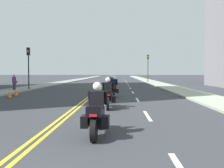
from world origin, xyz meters
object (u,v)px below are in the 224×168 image
at_px(motorcycle_2, 114,88).
at_px(traffic_cone_2, 16,92).
at_px(motorcycle_3, 111,85).
at_px(traffic_cone_1, 10,93).
at_px(motorcycle_0, 97,114).
at_px(traffic_light_near, 28,61).
at_px(traffic_light_far, 148,63).
at_px(pedestrian_2, 14,82).
at_px(motorcycle_1, 108,96).

bearing_deg(motorcycle_2, traffic_cone_2, 174.31).
relative_size(motorcycle_3, traffic_cone_1, 2.89).
distance_m(motorcycle_0, motorcycle_2, 10.94).
bearing_deg(traffic_cone_1, motorcycle_0, -54.19).
distance_m(traffic_cone_2, traffic_light_near, 7.03).
xyz_separation_m(motorcycle_2, traffic_light_far, (5.49, 26.07, 2.81)).
bearing_deg(traffic_light_near, motorcycle_0, -63.63).
bearing_deg(traffic_light_near, motorcycle_3, -11.65).
height_order(motorcycle_2, traffic_cone_1, motorcycle_2).
bearing_deg(pedestrian_2, traffic_light_far, 35.11).
xyz_separation_m(motorcycle_2, traffic_cone_2, (-7.66, 0.68, -0.31)).
distance_m(motorcycle_3, pedestrian_2, 9.75).
distance_m(motorcycle_1, motorcycle_3, 10.83).
bearing_deg(motorcycle_2, traffic_light_near, 141.75).
xyz_separation_m(traffic_cone_2, pedestrian_2, (-2.49, 5.26, 0.50)).
bearing_deg(traffic_cone_2, motorcycle_2, -5.08).
bearing_deg(motorcycle_1, traffic_cone_1, 144.25).
relative_size(motorcycle_1, traffic_light_far, 0.42).
xyz_separation_m(motorcycle_0, motorcycle_1, (0.04, 5.34, 0.02)).
xyz_separation_m(motorcycle_3, traffic_cone_1, (-7.05, -6.04, -0.29)).
xyz_separation_m(traffic_cone_1, pedestrian_2, (-2.67, 6.76, 0.49)).
distance_m(motorcycle_0, traffic_light_far, 37.55).
height_order(traffic_cone_2, traffic_light_near, traffic_light_near).
relative_size(motorcycle_0, motorcycle_3, 1.04).
height_order(motorcycle_3, traffic_cone_2, motorcycle_3).
relative_size(motorcycle_2, traffic_cone_2, 3.05).
bearing_deg(pedestrian_2, traffic_light_near, 27.65).
relative_size(traffic_cone_1, pedestrian_2, 0.43).
height_order(motorcycle_1, traffic_cone_2, motorcycle_1).
bearing_deg(pedestrian_2, motorcycle_0, -76.49).
bearing_deg(traffic_cone_1, motorcycle_3, 40.58).
distance_m(motorcycle_3, traffic_light_near, 9.16).
xyz_separation_m(motorcycle_3, traffic_light_far, (5.92, 20.85, 2.83)).
bearing_deg(traffic_cone_2, motorcycle_1, -39.89).
relative_size(motorcycle_1, traffic_light_near, 0.48).
bearing_deg(motorcycle_2, motorcycle_3, 94.09).
xyz_separation_m(motorcycle_0, pedestrian_2, (-9.97, 16.88, 0.21)).
distance_m(traffic_cone_2, pedestrian_2, 5.84).
distance_m(motorcycle_2, pedestrian_2, 11.76).
bearing_deg(motorcycle_1, motorcycle_2, 85.88).
xyz_separation_m(traffic_cone_1, traffic_light_far, (12.97, 26.90, 3.12)).
xyz_separation_m(traffic_light_near, traffic_light_far, (14.57, 19.07, 0.40)).
bearing_deg(pedestrian_2, motorcycle_1, -66.12).
bearing_deg(traffic_cone_2, pedestrian_2, 115.33).
bearing_deg(traffic_light_near, traffic_light_far, 52.63).
bearing_deg(traffic_light_near, traffic_cone_2, -77.36).
height_order(motorcycle_0, motorcycle_2, motorcycle_2).
xyz_separation_m(motorcycle_0, traffic_light_far, (5.67, 37.01, 2.84)).
bearing_deg(motorcycle_0, traffic_light_far, 82.99).
bearing_deg(motorcycle_2, motorcycle_0, -91.58).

